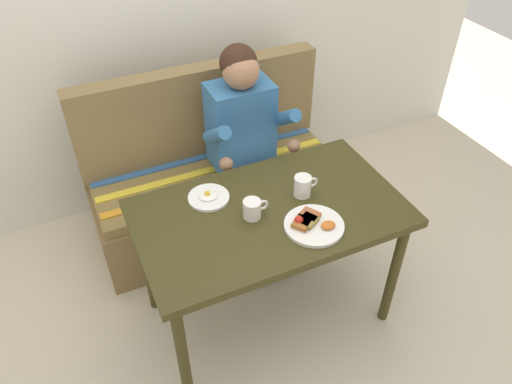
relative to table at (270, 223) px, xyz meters
The scene contains 8 objects.
ground_plane 0.65m from the table, ahead, with size 8.00×8.00×0.00m, color beige.
table is the anchor object (origin of this frame).
couch 0.83m from the table, 90.00° to the left, with size 1.44×0.56×1.00m.
person 0.61m from the table, 76.52° to the left, with size 0.45×0.61×1.21m.
plate_breakfast 0.23m from the table, 55.16° to the right, with size 0.26×0.26×0.05m.
plate_eggs 0.30m from the table, 140.02° to the left, with size 0.19×0.19×0.04m.
coffee_mug 0.23m from the table, 10.78° to the left, with size 0.12×0.08×0.10m.
coffee_mug_second 0.15m from the table, behind, with size 0.12×0.08×0.09m.
Camera 1 is at (-0.74, -1.46, 2.20)m, focal length 34.66 mm.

